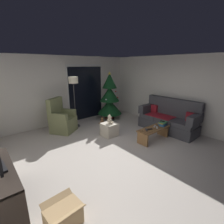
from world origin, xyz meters
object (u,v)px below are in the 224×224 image
Objects in this scene: couch at (169,119)px; cardboard_box_open_near_shelf at (64,217)px; cell_phone at (163,121)px; book_stack at (163,124)px; floor_lamp at (74,85)px; remote_black at (150,129)px; armchair at (62,120)px; remote_silver at (155,126)px; remote_white at (157,127)px; ottoman at (109,129)px; media_shelf at (0,193)px; teddy_bear_cream at (110,120)px; christmas_tree at (110,98)px; coffee_table at (153,132)px; remote_graphite at (146,130)px; teddy_bear_chestnut_by_tree at (102,121)px.

couch reaches higher than cardboard_box_open_near_shelf.
cell_phone is (-0.66, -0.19, 0.12)m from couch.
floor_lamp reaches higher than book_stack.
remote_black is 3.18m from cardboard_box_open_near_shelf.
book_stack is 0.22× the size of armchair.
book_stack reaches higher than remote_silver.
remote_white is 0.62× the size of book_stack.
armchair is (-2.16, 2.44, -0.05)m from book_stack.
remote_silver is at bearing -56.78° from remote_black.
ottoman is (-0.93, 1.03, -0.19)m from remote_silver.
remote_white is 1.46m from ottoman.
couch is 1.10× the size of floor_lamp.
couch reaches higher than media_shelf.
book_stack is 1.63m from teddy_bear_cream.
remote_white is 1.44m from teddy_bear_cream.
floor_lamp is at bearing 118.26° from cell_phone.
armchair is at bearing -166.06° from floor_lamp.
armchair is 1.64m from ottoman.
armchair is (-2.11, -0.06, -0.46)m from christmas_tree.
coffee_table is 0.41m from book_stack.
cell_phone is (0.54, -0.06, 0.13)m from remote_black.
media_shelf reaches higher than remote_graphite.
armchair is at bearing 58.02° from remote_black.
remote_silver is at bearing -94.39° from christmas_tree.
teddy_bear_cream is at bearing 53.61° from remote_black.
couch is 6.86× the size of teddy_bear_cream.
teddy_bear_cream is at bearing 126.25° from coffee_table.
ottoman is at bearing -52.33° from armchair.
armchair is 3.96× the size of teddy_bear_cream.
floor_lamp is 6.25× the size of teddy_bear_cream.
media_shelf is (-4.85, -0.19, -0.07)m from couch.
floor_lamp reaches higher than armchair.
remote_silver is at bearing -50.31° from armchair.
remote_white is at bearing 23.89° from remote_graphite.
cell_phone is at bearing -0.03° from media_shelf.
remote_white is 1.08× the size of cell_phone.
floor_lamp reaches higher than remote_white.
teddy_bear_chestnut_by_tree is (-0.73, 2.11, -0.40)m from cell_phone.
media_shelf reaches higher than coffee_table.
armchair reaches higher than media_shelf.
teddy_bear_cream reaches higher than coffee_table.
remote_white is at bearing -52.17° from armchair.
book_stack reaches higher than remote_white.
coffee_table is 0.17m from remote_white.
couch is 2.39m from teddy_bear_chestnut_by_tree.
cell_phone is 2.50m from christmas_tree.
cell_phone is at bearing 29.32° from remote_graphite.
teddy_bear_cream is 0.58× the size of cardboard_box_open_near_shelf.
armchair is (-1.62, 2.37, 0.01)m from remote_black.
cardboard_box_open_near_shelf is (-2.85, -2.96, 0.05)m from teddy_bear_chestnut_by_tree.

